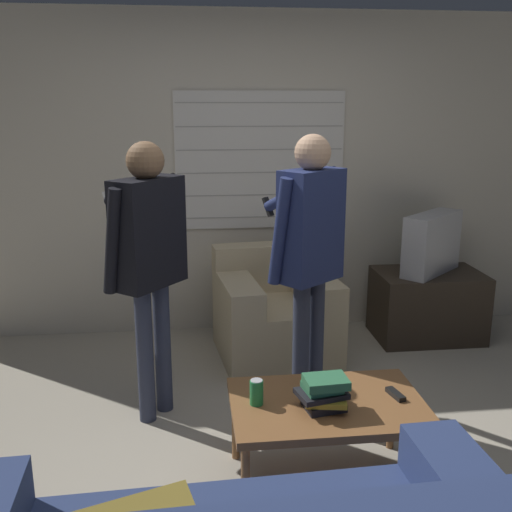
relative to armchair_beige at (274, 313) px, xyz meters
The scene contains 11 objects.
ground_plane 1.45m from the armchair_beige, 95.12° to the right, with size 16.00×16.00×0.00m, color #B2A893.
wall_back 1.14m from the armchair_beige, 101.25° to the left, with size 5.20×0.08×2.55m.
armchair_beige is the anchor object (origin of this frame).
coffee_table 1.61m from the armchair_beige, 89.08° to the right, with size 0.94×0.63×0.45m.
tv_stand 1.29m from the armchair_beige, ahead, with size 0.83×0.54×0.55m.
tv 1.36m from the armchair_beige, ahead, with size 0.59×0.56×0.48m.
person_left_standing 1.38m from the armchair_beige, 136.81° to the right, with size 0.54×0.81×1.66m.
person_right_standing 1.16m from the armchair_beige, 85.87° to the right, with size 0.48×0.80×1.70m.
book_stack 1.68m from the armchair_beige, 90.34° to the right, with size 0.26×0.21×0.16m.
soda_can 1.64m from the armchair_beige, 101.42° to the right, with size 0.07×0.07×0.13m.
spare_remote 1.64m from the armchair_beige, 76.93° to the right, with size 0.07×0.14×0.02m.
Camera 1 is at (-0.50, -2.78, 1.88)m, focal length 42.00 mm.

